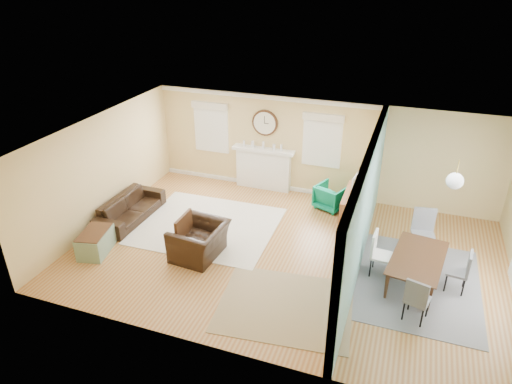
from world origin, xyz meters
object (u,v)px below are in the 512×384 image
credenza (353,208)px  dining_table (418,270)px  green_chair (331,197)px  sofa (130,208)px  eames_chair (200,241)px

credenza → dining_table: 2.47m
green_chair → dining_table: green_chair is taller
green_chair → credenza: 0.84m
dining_table → sofa: bearing=96.1°
sofa → dining_table: same height
green_chair → dining_table: size_ratio=0.42×
sofa → green_chair: 4.98m
eames_chair → green_chair: 3.76m
dining_table → credenza: bearing=47.5°
eames_chair → green_chair: size_ratio=1.62×
green_chair → dining_table: bearing=153.5°
sofa → green_chair: size_ratio=2.86×
eames_chair → credenza: (2.83, 2.50, 0.03)m
green_chair → credenza: (0.64, -0.55, 0.08)m
sofa → credenza: size_ratio=1.46×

